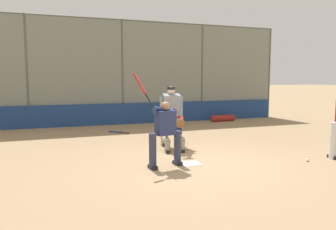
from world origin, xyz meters
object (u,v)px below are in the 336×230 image
Objects in this scene: baseball_loose at (307,160)px; spare_bat_near_backstop at (116,132)px; fielding_glove_on_dirt at (180,138)px; batter_at_plate at (165,132)px; equipment_bag_dugout_side at (223,118)px; catcher_behind_plate at (173,129)px; umpire_home at (171,114)px.

spare_bat_near_backstop is at bearing -58.53° from baseball_loose.
batter_at_plate is at bearing 61.72° from fielding_glove_on_dirt.
batter_at_plate is at bearing 51.58° from equipment_bag_dugout_side.
umpire_home is (-0.19, -0.69, 0.33)m from catcher_behind_plate.
umpire_home is at bearing 46.12° from equipment_bag_dugout_side.
umpire_home is 3.85m from baseball_loose.
batter_at_plate is 2.34m from umpire_home.
umpire_home reaches higher than equipment_bag_dugout_side.
fielding_glove_on_dirt is 4.05m from baseball_loose.
equipment_bag_dugout_side reaches higher than fielding_glove_on_dirt.
batter_at_plate is at bearing 141.06° from spare_bat_near_backstop.
catcher_behind_plate is at bearing 81.71° from umpire_home.
batter_at_plate is at bearing 73.12° from umpire_home.
spare_bat_near_backstop is 2.69m from fielding_glove_on_dirt.
catcher_behind_plate is at bearing 49.03° from equipment_bag_dugout_side.
baseball_loose is (-2.43, 2.85, -0.90)m from umpire_home.
baseball_loose is at bearing 76.03° from equipment_bag_dugout_side.
spare_bat_near_backstop is at bearing -68.67° from catcher_behind_plate.
fielding_glove_on_dirt is at bearing -111.36° from catcher_behind_plate.
umpire_home is 6.21× the size of fielding_glove_on_dirt.
catcher_behind_plate is 3.72m from spare_bat_near_backstop.
baseball_loose is (-1.82, 3.62, -0.01)m from fielding_glove_on_dirt.
spare_bat_near_backstop is at bearing 16.09° from equipment_bag_dugout_side.
fielding_glove_on_dirt is at bearing -131.24° from batter_at_plate.
catcher_behind_plate is 1.63× the size of spare_bat_near_backstop.
fielding_glove_on_dirt is (-0.61, -0.77, -0.89)m from umpire_home.
spare_bat_near_backstop is (0.88, -3.56, -0.58)m from catcher_behind_plate.
batter_at_plate is 3.54m from baseball_loose.
catcher_behind_plate is at bearing -39.47° from baseball_loose.
umpire_home is at bearing -126.93° from batter_at_plate.
batter_at_plate reaches higher than umpire_home.
catcher_behind_plate reaches higher than fielding_glove_on_dirt.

